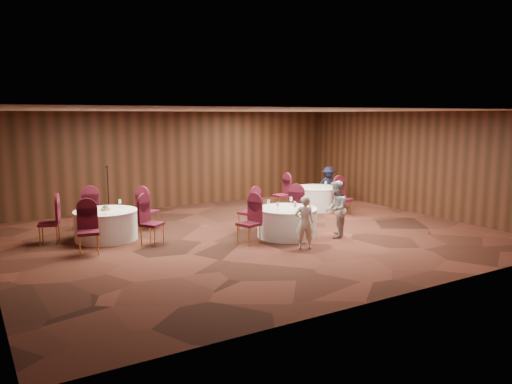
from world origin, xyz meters
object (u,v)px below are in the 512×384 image
table_left (106,225)px  table_right (317,198)px  mic_stand (109,204)px  woman_a (305,222)px  woman_b (336,209)px  man_c (328,185)px  table_main (287,222)px

table_left → table_right: size_ratio=1.04×
table_right → mic_stand: mic_stand is taller
table_left → mic_stand: (0.67, 2.30, 0.09)m
table_left → woman_a: size_ratio=1.24×
table_left → woman_b: woman_b is taller
woman_a → man_c: size_ratio=0.96×
table_main → table_right: size_ratio=1.03×
table_right → table_main: bearing=-138.9°
man_c → table_main: bearing=-111.0°
table_left → mic_stand: mic_stand is taller
man_c → table_right: bearing=-117.4°
table_main → mic_stand: size_ratio=0.96×
table_right → woman_a: (-3.28, -3.76, 0.25)m
table_left → table_right: bearing=4.1°
mic_stand → table_right: bearing=-15.9°
woman_a → table_left: bearing=-17.5°
table_right → woman_b: size_ratio=1.03×
table_main → mic_stand: bearing=127.6°
table_right → mic_stand: bearing=164.1°
woman_a → table_right: bearing=-107.4°
table_right → man_c: man_c is taller
table_right → mic_stand: (-6.33, 1.80, 0.09)m
man_c → woman_a: bearing=-104.3°
woman_a → woman_b: size_ratio=0.86×
table_main → man_c: (3.98, 3.23, 0.28)m
woman_b → man_c: size_ratio=1.11×
mic_stand → woman_a: size_ratio=1.29×
table_right → woman_b: woman_b is taller
table_main → woman_b: 1.29m
table_right → woman_a: woman_a is taller
table_right → woman_a: 5.00m
table_left → man_c: 8.11m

